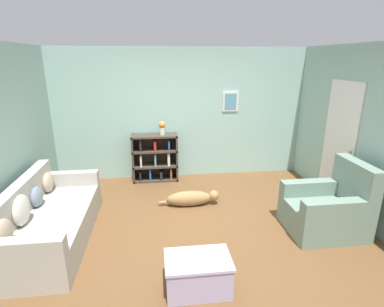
{
  "coord_description": "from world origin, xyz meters",
  "views": [
    {
      "loc": [
        -0.5,
        -3.74,
        2.38
      ],
      "look_at": [
        0.0,
        0.4,
        1.05
      ],
      "focal_mm": 28.0,
      "sensor_mm": 36.0,
      "label": 1
    }
  ],
  "objects_px": {
    "recliner_chair": "(329,208)",
    "bookshelf": "(155,158)",
    "couch": "(47,221)",
    "dog": "(191,198)",
    "vase": "(162,127)",
    "coffee_table": "(198,273)"
  },
  "relations": [
    {
      "from": "coffee_table",
      "to": "dog",
      "type": "height_order",
      "value": "coffee_table"
    },
    {
      "from": "coffee_table",
      "to": "couch",
      "type": "bearing_deg",
      "value": 149.11
    },
    {
      "from": "bookshelf",
      "to": "dog",
      "type": "xyz_separation_m",
      "value": [
        0.59,
        -1.23,
        -0.33
      ]
    },
    {
      "from": "bookshelf",
      "to": "vase",
      "type": "bearing_deg",
      "value": -8.04
    },
    {
      "from": "recliner_chair",
      "to": "coffee_table",
      "type": "distance_m",
      "value": 2.22
    },
    {
      "from": "vase",
      "to": "recliner_chair",
      "type": "bearing_deg",
      "value": -43.98
    },
    {
      "from": "bookshelf",
      "to": "couch",
      "type": "bearing_deg",
      "value": -125.38
    },
    {
      "from": "recliner_chair",
      "to": "dog",
      "type": "relative_size",
      "value": 0.99
    },
    {
      "from": "bookshelf",
      "to": "vase",
      "type": "height_order",
      "value": "vase"
    },
    {
      "from": "recliner_chair",
      "to": "coffee_table",
      "type": "bearing_deg",
      "value": -155.08
    },
    {
      "from": "couch",
      "to": "coffee_table",
      "type": "xyz_separation_m",
      "value": [
        1.87,
        -1.12,
        -0.1
      ]
    },
    {
      "from": "couch",
      "to": "vase",
      "type": "height_order",
      "value": "vase"
    },
    {
      "from": "couch",
      "to": "dog",
      "type": "relative_size",
      "value": 1.98
    },
    {
      "from": "couch",
      "to": "vase",
      "type": "xyz_separation_m",
      "value": [
        1.6,
        2.02,
        0.79
      ]
    },
    {
      "from": "couch",
      "to": "bookshelf",
      "type": "relative_size",
      "value": 2.17
    },
    {
      "from": "bookshelf",
      "to": "recliner_chair",
      "type": "distance_m",
      "value": 3.3
    },
    {
      "from": "vase",
      "to": "bookshelf",
      "type": "bearing_deg",
      "value": 171.96
    },
    {
      "from": "bookshelf",
      "to": "coffee_table",
      "type": "bearing_deg",
      "value": -82.32
    },
    {
      "from": "recliner_chair",
      "to": "dog",
      "type": "height_order",
      "value": "recliner_chair"
    },
    {
      "from": "recliner_chair",
      "to": "bookshelf",
      "type": "bearing_deg",
      "value": 137.6
    },
    {
      "from": "bookshelf",
      "to": "coffee_table",
      "type": "distance_m",
      "value": 3.2
    },
    {
      "from": "dog",
      "to": "couch",
      "type": "bearing_deg",
      "value": -158.35
    }
  ]
}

